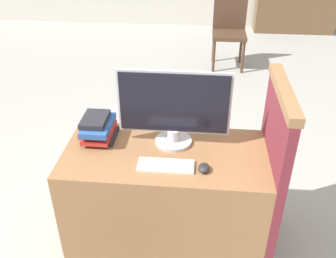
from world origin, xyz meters
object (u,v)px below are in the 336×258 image
Objects in this scene: monitor at (174,108)px; far_chair at (229,28)px; keyboard at (166,165)px; mouse at (204,168)px; book_stack at (98,128)px.

monitor reaches higher than far_chair.
mouse is at bearing -4.37° from keyboard.
keyboard is 3.41m from far_chair.
monitor reaches higher than book_stack.
far_chair is at bearing 73.02° from book_stack.
mouse is 0.09× the size of far_chair.
far_chair is at bearing 84.90° from mouse.
monitor is 2.26× the size of book_stack.
far_chair is (0.51, 3.36, -0.21)m from keyboard.
mouse is (0.21, -0.02, 0.01)m from keyboard.
far_chair reaches higher than book_stack.
monitor is 3.18m from far_chair.
mouse is at bearing -54.62° from monitor.
keyboard is 1.08× the size of book_stack.
monitor is 7.90× the size of mouse.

